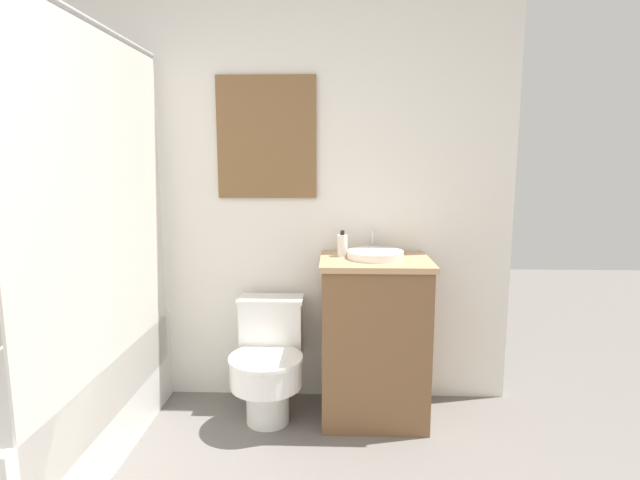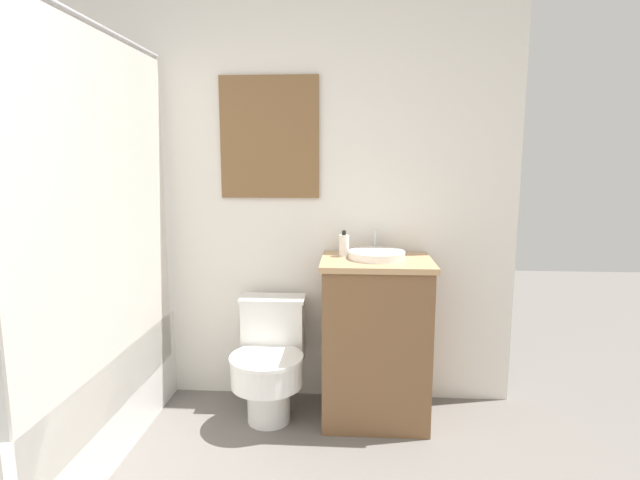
{
  "view_description": "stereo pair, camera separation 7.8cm",
  "coord_description": "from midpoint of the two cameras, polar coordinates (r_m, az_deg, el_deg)",
  "views": [
    {
      "loc": [
        0.56,
        -0.46,
        1.41
      ],
      "look_at": [
        0.48,
        1.94,
        1.02
      ],
      "focal_mm": 28.0,
      "sensor_mm": 36.0,
      "label": 1
    },
    {
      "loc": [
        0.64,
        -0.46,
        1.41
      ],
      "look_at": [
        0.48,
        1.94,
        1.02
      ],
      "focal_mm": 28.0,
      "sensor_mm": 36.0,
      "label": 2
    }
  ],
  "objects": [
    {
      "name": "wall_back",
      "position": [
        2.94,
        -7.95,
        6.05
      ],
      "size": [
        3.13,
        0.07,
        2.5
      ],
      "color": "white",
      "rests_on": "ground_plane"
    },
    {
      "name": "shower_area",
      "position": [
        2.72,
        -27.13,
        -15.85
      ],
      "size": [
        0.63,
        1.5,
        1.98
      ],
      "color": "white",
      "rests_on": "ground_plane"
    },
    {
      "name": "toilet",
      "position": [
        2.82,
        -4.94,
        -13.47
      ],
      "size": [
        0.39,
        0.53,
        0.64
      ],
      "color": "white",
      "rests_on": "ground_plane"
    },
    {
      "name": "vanity",
      "position": [
        2.78,
        7.15,
        -11.22
      ],
      "size": [
        0.59,
        0.47,
        0.89
      ],
      "color": "brown",
      "rests_on": "ground_plane"
    },
    {
      "name": "sink",
      "position": [
        2.68,
        7.32,
        -1.67
      ],
      "size": [
        0.3,
        0.34,
        0.13
      ],
      "color": "white",
      "rests_on": "vanity"
    },
    {
      "name": "soap_bottle",
      "position": [
        2.71,
        3.58,
        -0.61
      ],
      "size": [
        0.06,
        0.06,
        0.14
      ],
      "color": "silver",
      "rests_on": "vanity"
    }
  ]
}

